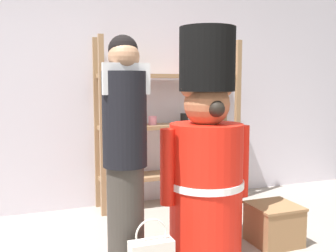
% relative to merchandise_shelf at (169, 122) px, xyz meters
% --- Properties ---
extents(back_wall, '(6.40, 0.12, 2.60)m').
position_rel_merchandise_shelf_xyz_m(back_wall, '(-0.72, 0.22, 0.42)').
color(back_wall, silver).
rests_on(back_wall, ground_plane).
extents(merchandise_shelf, '(1.54, 0.35, 1.75)m').
position_rel_merchandise_shelf_xyz_m(merchandise_shelf, '(0.00, 0.00, 0.00)').
color(merchandise_shelf, '#93704C').
rests_on(merchandise_shelf, ground_plane).
extents(teddy_bear_guard, '(0.72, 0.56, 1.69)m').
position_rel_merchandise_shelf_xyz_m(teddy_bear_guard, '(-0.20, -1.28, -0.14)').
color(teddy_bear_guard, red).
rests_on(teddy_bear_guard, ground_plane).
extents(person_shopper, '(0.31, 0.29, 1.61)m').
position_rel_merchandise_shelf_xyz_m(person_shopper, '(-0.84, -1.38, -0.02)').
color(person_shopper, '#38332D').
rests_on(person_shopper, ground_plane).
extents(display_crate, '(0.38, 0.37, 0.32)m').
position_rel_merchandise_shelf_xyz_m(display_crate, '(0.41, -1.30, -0.72)').
color(display_crate, olive).
rests_on(display_crate, ground_plane).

